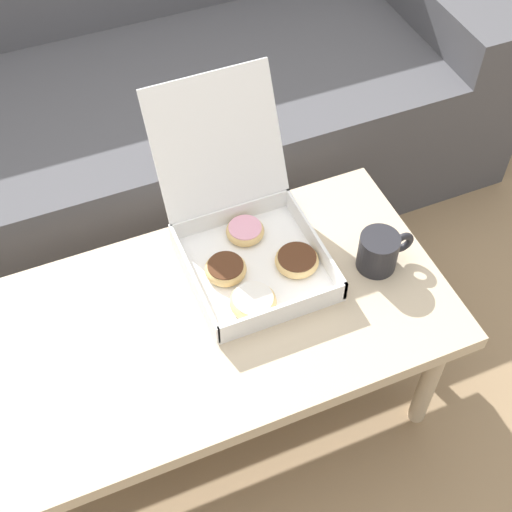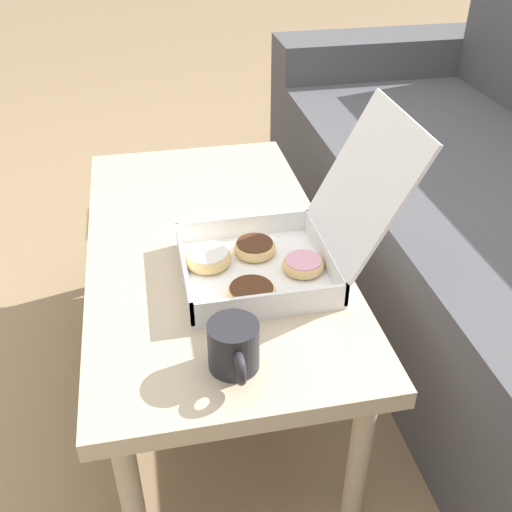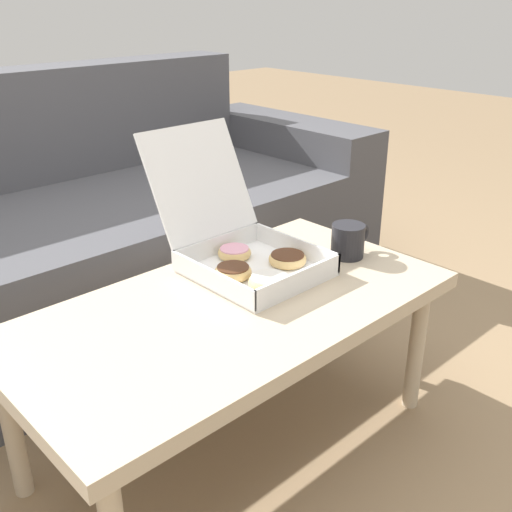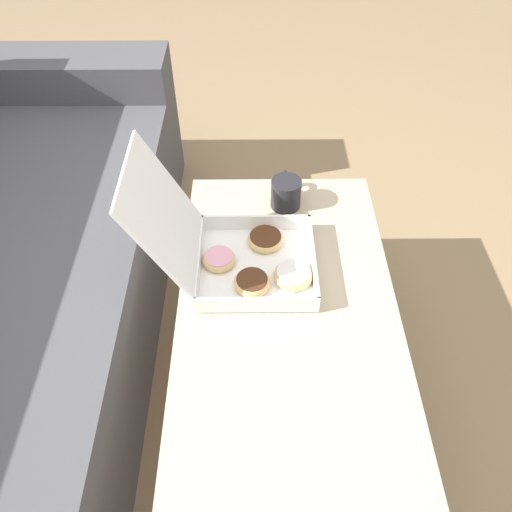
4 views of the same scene
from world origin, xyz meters
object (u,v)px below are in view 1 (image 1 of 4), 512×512
(couch, at_px, (107,115))
(coffee_table, at_px, (208,328))
(pastry_box, at_px, (248,240))
(coffee_mug, at_px, (380,251))

(couch, height_order, coffee_table, couch)
(couch, bearing_deg, pastry_box, -79.27)
(coffee_table, relative_size, coffee_mug, 7.90)
(couch, xyz_separation_m, coffee_mug, (0.42, -0.92, 0.18))
(pastry_box, bearing_deg, couch, 100.73)
(pastry_box, bearing_deg, coffee_table, -140.49)
(coffee_table, height_order, pastry_box, pastry_box)
(coffee_table, xyz_separation_m, coffee_mug, (0.42, -0.01, 0.09))
(pastry_box, bearing_deg, coffee_mug, -26.81)
(pastry_box, height_order, coffee_mug, pastry_box)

